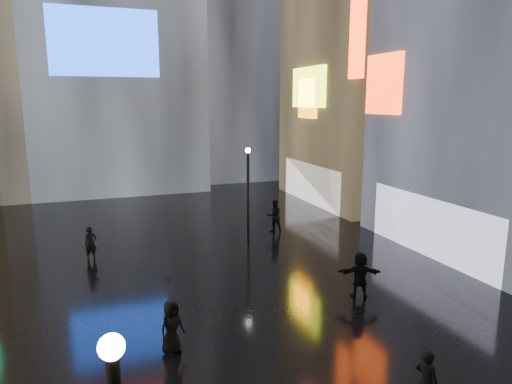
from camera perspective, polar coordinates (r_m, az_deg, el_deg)
ground at (r=22.47m, az=-7.13°, el=-8.76°), size 140.00×140.00×0.00m
building_right_far at (r=37.42m, az=14.54°, el=20.67°), size 10.28×12.00×28.00m
tower_flank_right at (r=49.43m, az=-4.10°, el=22.18°), size 12.00×12.00×34.00m
lamp_far at (r=25.09m, az=-1.00°, el=0.44°), size 0.30×0.30×5.20m
pedestrian_4 at (r=14.87m, az=-10.50°, el=-16.23°), size 0.99×0.88×1.71m
pedestrian_5 at (r=18.77m, az=12.87°, el=-10.07°), size 1.81×1.13×1.86m
pedestrian_6 at (r=23.87m, az=-19.96°, el=-6.07°), size 0.70×0.57×1.66m
pedestrian_7 at (r=27.19m, az=2.30°, el=-2.99°), size 0.99×0.80×1.93m
umbrella_2 at (r=14.33m, az=-10.68°, el=-11.72°), size 1.16×1.17×0.83m
pedestrian_8 at (r=12.85m, az=20.52°, el=-21.42°), size 0.58×0.73×1.77m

